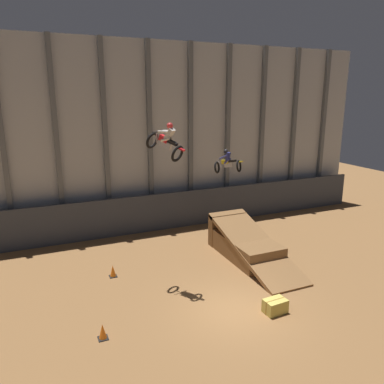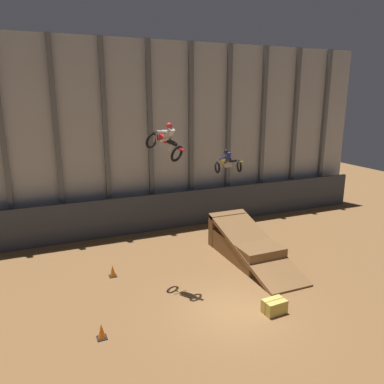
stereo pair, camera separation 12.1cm
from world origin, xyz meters
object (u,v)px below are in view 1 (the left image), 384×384
dirt_ramp (244,244)px  rider_bike_left_air (166,142)px  traffic_cone_arena_edge (103,332)px  hay_bale_trackside (275,306)px  rider_bike_right_air (228,163)px  traffic_cone_near_ramp (113,271)px

dirt_ramp → rider_bike_left_air: rider_bike_left_air is taller
dirt_ramp → traffic_cone_arena_edge: 9.44m
traffic_cone_arena_edge → dirt_ramp: bearing=26.9°
hay_bale_trackside → rider_bike_left_air: bearing=128.9°
rider_bike_left_air → rider_bike_right_air: rider_bike_left_air is taller
dirt_ramp → traffic_cone_arena_edge: bearing=-153.1°
rider_bike_right_air → rider_bike_left_air: bearing=178.6°
rider_bike_right_air → traffic_cone_arena_edge: rider_bike_right_air is taller
traffic_cone_near_ramp → traffic_cone_arena_edge: size_ratio=1.00×
rider_bike_left_air → traffic_cone_near_ramp: rider_bike_left_air is taller
rider_bike_right_air → traffic_cone_near_ramp: (-7.78, -3.01, -4.22)m
traffic_cone_near_ramp → hay_bale_trackside: 7.75m
rider_bike_right_air → traffic_cone_near_ramp: 9.35m
rider_bike_right_air → hay_bale_trackside: size_ratio=1.79×
dirt_ramp → rider_bike_left_air: 7.79m
hay_bale_trackside → dirt_ramp: bearing=71.6°
traffic_cone_near_ramp → traffic_cone_arena_edge: 4.78m
rider_bike_left_air → traffic_cone_arena_edge: size_ratio=3.10×
dirt_ramp → rider_bike_right_air: (0.70, 3.34, 3.84)m
rider_bike_right_air → traffic_cone_arena_edge: bearing=177.8°
rider_bike_left_air → rider_bike_right_air: (5.59, 4.79, -2.06)m
rider_bike_left_air → rider_bike_right_air: size_ratio=1.07×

